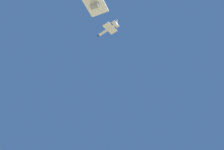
{
  "coord_description": "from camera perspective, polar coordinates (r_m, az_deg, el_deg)",
  "views": [
    {
      "loc": [
        11.41,
        82.95,
        4.43
      ],
      "look_at": [
        14.4,
        18.83,
        51.52
      ],
      "focal_mm": 28.86,
      "sensor_mm": 36.0,
      "label": 1
    }
  ],
  "objects": [
    {
      "name": "chase_jet_left_wing",
      "position": [
        105.15,
        -1.33,
        14.23
      ],
      "size": [
        13.97,
        11.39,
        4.0
      ],
      "rotation": [
        0.0,
        0.0,
        -0.63
      ],
      "color": "silver"
    }
  ]
}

